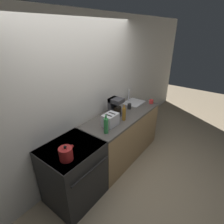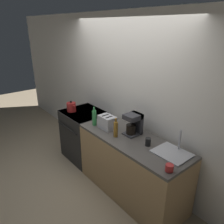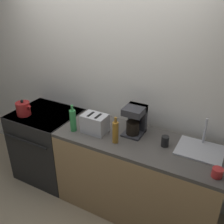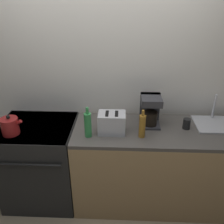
% 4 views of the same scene
% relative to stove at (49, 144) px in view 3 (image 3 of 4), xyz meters
% --- Properties ---
extents(ground_plane, '(12.00, 12.00, 0.00)m').
position_rel_stove_xyz_m(ground_plane, '(0.64, -0.34, -0.47)').
color(ground_plane, tan).
extents(wall_back, '(8.00, 0.05, 2.60)m').
position_rel_stove_xyz_m(wall_back, '(0.64, 0.39, 0.83)').
color(wall_back, silver).
rests_on(wall_back, ground_plane).
extents(stove, '(0.77, 0.71, 0.92)m').
position_rel_stove_xyz_m(stove, '(0.00, 0.00, 0.00)').
color(stove, black).
rests_on(stove, ground_plane).
extents(counter_block, '(1.72, 0.65, 0.92)m').
position_rel_stove_xyz_m(counter_block, '(1.26, -0.01, -0.01)').
color(counter_block, tan).
rests_on(counter_block, ground_plane).
extents(kettle, '(0.21, 0.17, 0.20)m').
position_rel_stove_xyz_m(kettle, '(-0.18, -0.15, 0.53)').
color(kettle, maroon).
rests_on(kettle, stove).
extents(toaster, '(0.26, 0.18, 0.20)m').
position_rel_stove_xyz_m(toaster, '(0.78, -0.08, 0.55)').
color(toaster, '#BCBCC1').
rests_on(toaster, counter_block).
extents(coffee_maker, '(0.20, 0.23, 0.31)m').
position_rel_stove_xyz_m(coffee_maker, '(1.16, 0.11, 0.61)').
color(coffee_maker, '#333338').
rests_on(coffee_maker, counter_block).
extents(sink_tray, '(0.43, 0.35, 0.28)m').
position_rel_stove_xyz_m(sink_tray, '(1.84, 0.11, 0.47)').
color(sink_tray, '#B7B7BC').
rests_on(sink_tray, counter_block).
extents(bottle_green, '(0.07, 0.07, 0.30)m').
position_rel_stove_xyz_m(bottle_green, '(0.56, -0.16, 0.58)').
color(bottle_green, '#338C47').
rests_on(bottle_green, counter_block).
extents(bottle_amber, '(0.06, 0.06, 0.28)m').
position_rel_stove_xyz_m(bottle_amber, '(1.07, -0.15, 0.57)').
color(bottle_amber, '#9E6B23').
rests_on(bottle_amber, counter_block).
extents(cup_black, '(0.07, 0.07, 0.11)m').
position_rel_stove_xyz_m(cup_black, '(1.52, 0.02, 0.50)').
color(cup_black, black).
rests_on(cup_black, counter_block).
extents(cup_red, '(0.09, 0.09, 0.08)m').
position_rel_stove_xyz_m(cup_red, '(2.03, -0.20, 0.49)').
color(cup_red, red).
rests_on(cup_red, counter_block).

